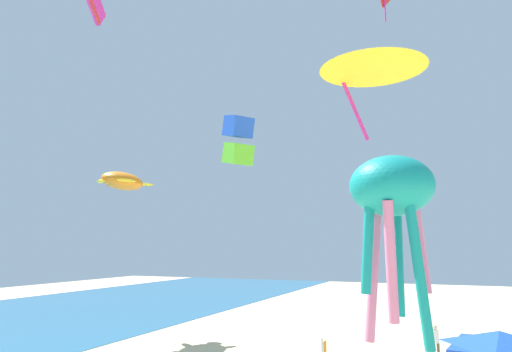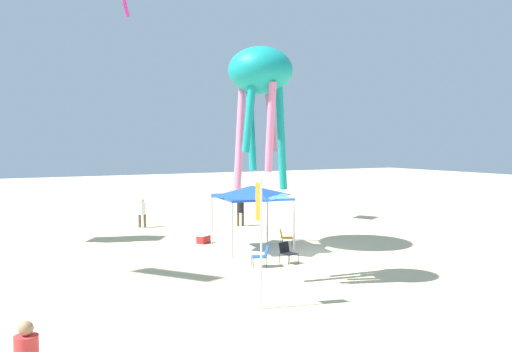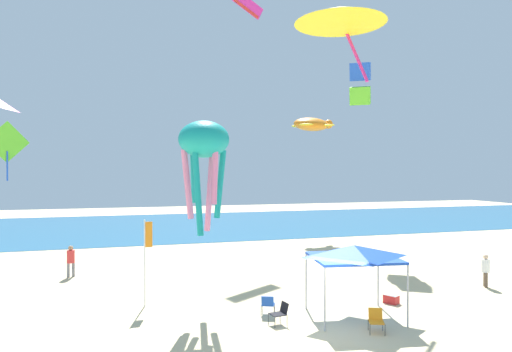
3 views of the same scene
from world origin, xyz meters
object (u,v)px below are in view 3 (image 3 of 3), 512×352
Objects in this scene: person_beachcomber at (71,259)px; kite_delta_yellow at (340,15)px; canopy_tent at (354,252)px; kite_octopus_teal at (204,145)px; kite_diamond_lime at (7,144)px; kite_turtle_orange at (312,124)px; banner_flag at (146,254)px; folding_chair_facing_ocean at (280,312)px; cooler_box at (391,299)px; folding_chair_right_of_tent at (268,303)px; kite_box_blue at (360,84)px; person_kite_handler at (486,268)px; folding_chair_left_of_tent at (376,319)px; kite_parafoil_magenta at (246,4)px.

person_beachcomber is 19.07m from kite_delta_yellow.
canopy_tent is 7.50m from kite_octopus_teal.
kite_turtle_orange is at bearing -34.39° from kite_diamond_lime.
banner_flag reaches higher than canopy_tent.
cooler_box is at bearing 91.77° from folding_chair_facing_ocean.
banner_flag is at bearing 32.19° from kite_octopus_teal.
folding_chair_facing_ocean is at bearing 117.63° from folding_chair_right_of_tent.
kite_box_blue is 0.69× the size of kite_octopus_teal.
banner_flag reaches higher than person_kite_handler.
banner_flag is 1.15× the size of kite_box_blue.
banner_flag reaches higher than person_beachcomber.
folding_chair_left_of_tent is 14.18m from kite_delta_yellow.
person_beachcomber is 11.53m from kite_octopus_teal.
person_kite_handler is at bearing -69.07° from kite_diamond_lime.
person_kite_handler is 14.49m from kite_delta_yellow.
kite_box_blue reaches higher than kite_octopus_teal.
kite_delta_yellow reaches higher than kite_turtle_orange.
folding_chair_right_of_tent is 0.47× the size of person_beachcomber.
folding_chair_facing_ocean and folding_chair_left_of_tent have the same top height.
kite_diamond_lime reaches higher than banner_flag.
banner_flag is 23.88m from kite_parafoil_magenta.
person_kite_handler is (8.64, 2.34, -1.62)m from canopy_tent.
folding_chair_facing_ocean is 0.17× the size of kite_diamond_lime.
kite_delta_yellow is at bearing 0.22° from banner_flag.
kite_diamond_lime is (-9.59, 19.74, 5.68)m from banner_flag.
folding_chair_right_of_tent is 0.50× the size of person_kite_handler.
cooler_box is 23.21m from kite_turtle_orange.
folding_chair_left_of_tent is 26.37m from kite_turtle_orange.
person_beachcomber is 23.19m from kite_parafoil_magenta.
cooler_box is 0.16× the size of kite_diamond_lime.
canopy_tent is 2.73m from folding_chair_left_of_tent.
kite_diamond_lime reaches higher than folding_chair_left_of_tent.
kite_parafoil_magenta reaches higher than banner_flag.
person_kite_handler is (16.50, -1.55, -1.28)m from banner_flag.
person_beachcomber is 0.37× the size of kite_diamond_lime.
folding_chair_right_of_tent is at bearing 127.19° from person_kite_handler.
kite_parafoil_magenta is 11.77m from kite_turtle_orange.
folding_chair_facing_ocean is (0.11, -1.19, 0.00)m from folding_chair_right_of_tent.
kite_octopus_teal is 23.34m from kite_turtle_orange.
folding_chair_right_of_tent is at bearing -7.36° from kite_delta_yellow.
person_kite_handler reaches higher than folding_chair_right_of_tent.
folding_chair_right_of_tent is 24.99m from kite_turtle_orange.
folding_chair_right_of_tent is 0.13× the size of kite_delta_yellow.
kite_turtle_orange is (7.61, 21.64, 7.42)m from canopy_tent.
kite_box_blue is (10.70, 13.01, 11.61)m from folding_chair_facing_ocean.
canopy_tent is 24.11m from kite_turtle_orange.
kite_diamond_lime is (-17.44, 23.63, 5.34)m from canopy_tent.
cooler_box is (2.56, 2.96, -0.27)m from folding_chair_left_of_tent.
kite_box_blue is at bearing -52.75° from kite_diamond_lime.
banner_flag is at bearing 116.45° from person_kite_handler.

